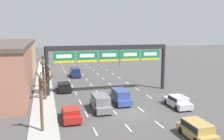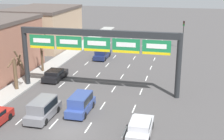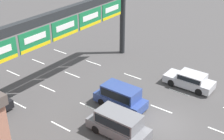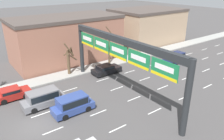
{
  "view_description": "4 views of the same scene",
  "coord_description": "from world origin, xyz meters",
  "px_view_note": "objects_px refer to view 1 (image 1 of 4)",
  "views": [
    {
      "loc": [
        -9.26,
        -25.96,
        9.48
      ],
      "look_at": [
        0.41,
        9.69,
        3.51
      ],
      "focal_mm": 40.0,
      "sensor_mm": 36.0,
      "label": 1
    },
    {
      "loc": [
        9.5,
        -22.91,
        13.06
      ],
      "look_at": [
        1.61,
        10.33,
        2.6
      ],
      "focal_mm": 50.0,
      "sensor_mm": 36.0,
      "label": 2
    },
    {
      "loc": [
        -17.83,
        -8.49,
        14.61
      ],
      "look_at": [
        1.76,
        6.14,
        1.98
      ],
      "focal_mm": 50.0,
      "sensor_mm": 36.0,
      "label": 3
    },
    {
      "loc": [
        18.2,
        -4.47,
        12.79
      ],
      "look_at": [
        -1.51,
        10.11,
        2.84
      ],
      "focal_mm": 35.0,
      "sensor_mm": 36.0,
      "label": 4
    }
  ],
  "objects_px": {
    "car_red": "(71,114)",
    "suv_navy": "(75,72)",
    "sign_gantry": "(109,56)",
    "tree_bare_second": "(45,82)",
    "car_silver": "(178,101)",
    "tree_bare_third": "(43,70)",
    "suv_blue": "(120,96)",
    "car_black": "(64,86)",
    "tree_bare_closest": "(41,101)",
    "traffic_light_near_gantry": "(119,53)",
    "suv_gold": "(197,129)",
    "suv_grey": "(101,102)"
  },
  "relations": [
    {
      "from": "tree_bare_third",
      "to": "car_silver",
      "type": "bearing_deg",
      "value": -42.87
    },
    {
      "from": "suv_grey",
      "to": "car_black",
      "type": "relative_size",
      "value": 1.06
    },
    {
      "from": "sign_gantry",
      "to": "tree_bare_second",
      "type": "xyz_separation_m",
      "value": [
        -9.32,
        -1.89,
        -3.12
      ]
    },
    {
      "from": "sign_gantry",
      "to": "tree_bare_third",
      "type": "bearing_deg",
      "value": 150.75
    },
    {
      "from": "car_red",
      "to": "suv_navy",
      "type": "bearing_deg",
      "value": 82.13
    },
    {
      "from": "tree_bare_third",
      "to": "suv_blue",
      "type": "bearing_deg",
      "value": -50.42
    },
    {
      "from": "car_red",
      "to": "car_black",
      "type": "distance_m",
      "value": 13.2
    },
    {
      "from": "sign_gantry",
      "to": "tree_bare_third",
      "type": "relative_size",
      "value": 2.96
    },
    {
      "from": "traffic_light_near_gantry",
      "to": "tree_bare_third",
      "type": "bearing_deg",
      "value": -133.97
    },
    {
      "from": "suv_blue",
      "to": "suv_gold",
      "type": "bearing_deg",
      "value": -73.67
    },
    {
      "from": "sign_gantry",
      "to": "car_black",
      "type": "xyz_separation_m",
      "value": [
        -6.54,
        2.64,
        -4.86
      ]
    },
    {
      "from": "suv_navy",
      "to": "car_black",
      "type": "height_order",
      "value": "suv_navy"
    },
    {
      "from": "suv_navy",
      "to": "tree_bare_closest",
      "type": "bearing_deg",
      "value": -103.01
    },
    {
      "from": "suv_gold",
      "to": "tree_bare_third",
      "type": "height_order",
      "value": "tree_bare_third"
    },
    {
      "from": "car_silver",
      "to": "car_black",
      "type": "xyz_separation_m",
      "value": [
        -12.91,
        12.07,
        -0.05
      ]
    },
    {
      "from": "tree_bare_second",
      "to": "car_red",
      "type": "bearing_deg",
      "value": -74.01
    },
    {
      "from": "tree_bare_closest",
      "to": "suv_gold",
      "type": "bearing_deg",
      "value": -20.27
    },
    {
      "from": "car_silver",
      "to": "car_black",
      "type": "height_order",
      "value": "car_silver"
    },
    {
      "from": "suv_gold",
      "to": "tree_bare_third",
      "type": "relative_size",
      "value": 0.63
    },
    {
      "from": "tree_bare_third",
      "to": "car_red",
      "type": "bearing_deg",
      "value": -80.26
    },
    {
      "from": "sign_gantry",
      "to": "car_silver",
      "type": "relative_size",
      "value": 4.17
    },
    {
      "from": "car_red",
      "to": "traffic_light_near_gantry",
      "type": "distance_m",
      "value": 38.89
    },
    {
      "from": "sign_gantry",
      "to": "tree_bare_second",
      "type": "relative_size",
      "value": 3.85
    },
    {
      "from": "car_red",
      "to": "suv_navy",
      "type": "height_order",
      "value": "suv_navy"
    },
    {
      "from": "suv_navy",
      "to": "tree_bare_closest",
      "type": "distance_m",
      "value": 28.31
    },
    {
      "from": "tree_bare_closest",
      "to": "tree_bare_third",
      "type": "relative_size",
      "value": 0.91
    },
    {
      "from": "suv_gold",
      "to": "sign_gantry",
      "type": "bearing_deg",
      "value": 100.78
    },
    {
      "from": "car_red",
      "to": "tree_bare_third",
      "type": "distance_m",
      "value": 16.32
    },
    {
      "from": "sign_gantry",
      "to": "traffic_light_near_gantry",
      "type": "bearing_deg",
      "value": 69.69
    },
    {
      "from": "tree_bare_closest",
      "to": "tree_bare_third",
      "type": "distance_m",
      "value": 18.42
    },
    {
      "from": "suv_blue",
      "to": "car_red",
      "type": "relative_size",
      "value": 1.11
    },
    {
      "from": "suv_gold",
      "to": "suv_navy",
      "type": "relative_size",
      "value": 0.83
    },
    {
      "from": "suv_gold",
      "to": "tree_bare_third",
      "type": "bearing_deg",
      "value": 119.14
    },
    {
      "from": "car_silver",
      "to": "suv_gold",
      "type": "bearing_deg",
      "value": -109.2
    },
    {
      "from": "car_red",
      "to": "car_black",
      "type": "relative_size",
      "value": 0.9
    },
    {
      "from": "suv_blue",
      "to": "suv_grey",
      "type": "distance_m",
      "value": 3.66
    },
    {
      "from": "tree_bare_third",
      "to": "sign_gantry",
      "type": "bearing_deg",
      "value": -29.25
    },
    {
      "from": "car_red",
      "to": "car_black",
      "type": "bearing_deg",
      "value": 88.73
    },
    {
      "from": "car_silver",
      "to": "suv_grey",
      "type": "relative_size",
      "value": 0.97
    },
    {
      "from": "suv_blue",
      "to": "suv_navy",
      "type": "relative_size",
      "value": 0.91
    },
    {
      "from": "suv_gold",
      "to": "suv_navy",
      "type": "xyz_separation_m",
      "value": [
        -6.79,
        32.36,
        0.13
      ]
    },
    {
      "from": "suv_blue",
      "to": "tree_bare_closest",
      "type": "distance_m",
      "value": 12.06
    },
    {
      "from": "tree_bare_second",
      "to": "tree_bare_third",
      "type": "xyz_separation_m",
      "value": [
        -0.24,
        7.24,
        0.61
      ]
    },
    {
      "from": "car_black",
      "to": "tree_bare_third",
      "type": "bearing_deg",
      "value": 138.02
    },
    {
      "from": "suv_grey",
      "to": "tree_bare_second",
      "type": "bearing_deg",
      "value": 134.73
    },
    {
      "from": "suv_grey",
      "to": "suv_navy",
      "type": "xyz_separation_m",
      "value": [
        -0.28,
        22.61,
        -0.05
      ]
    },
    {
      "from": "car_black",
      "to": "tree_bare_closest",
      "type": "relative_size",
      "value": 0.76
    },
    {
      "from": "sign_gantry",
      "to": "suv_blue",
      "type": "height_order",
      "value": "sign_gantry"
    },
    {
      "from": "car_silver",
      "to": "tree_bare_second",
      "type": "bearing_deg",
      "value": 154.31
    },
    {
      "from": "suv_gold",
      "to": "car_black",
      "type": "distance_m",
      "value": 22.84
    }
  ]
}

